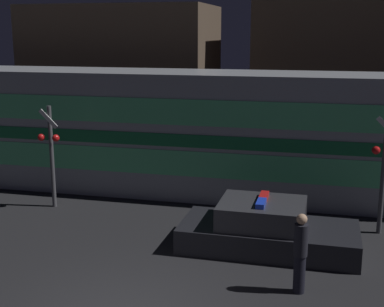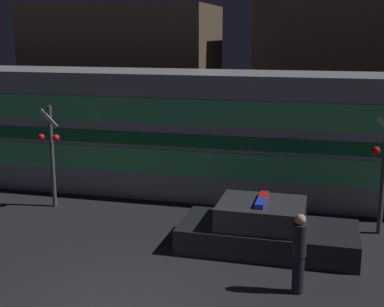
# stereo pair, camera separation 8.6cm
# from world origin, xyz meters

# --- Properties ---
(train) EXTENTS (21.05, 2.84, 3.93)m
(train) POSITION_xyz_m (-2.60, 8.29, 1.97)
(train) COLOR #999EA5
(train) RESTS_ON ground_plane
(police_car) EXTENTS (4.28, 1.97, 1.30)m
(police_car) POSITION_xyz_m (2.25, 3.91, 0.48)
(police_car) COLOR black
(police_car) RESTS_ON ground_plane
(pedestrian) EXTENTS (0.28, 0.28, 1.68)m
(pedestrian) POSITION_xyz_m (3.13, 1.81, 0.86)
(pedestrian) COLOR black
(pedestrian) RESTS_ON ground_plane
(crossing_signal_near) EXTENTS (0.68, 0.30, 3.22)m
(crossing_signal_near) POSITION_xyz_m (5.03, 5.62, 1.82)
(crossing_signal_near) COLOR #4C4C51
(crossing_signal_near) RESTS_ON ground_plane
(crossing_signal_far) EXTENTS (0.68, 0.30, 3.07)m
(crossing_signal_far) POSITION_xyz_m (-4.34, 5.60, 1.75)
(crossing_signal_far) COLOR #4C4C51
(crossing_signal_far) RESTS_ON ground_plane
(building_left) EXTENTS (8.17, 4.88, 6.32)m
(building_left) POSITION_xyz_m (-5.57, 14.98, 3.16)
(building_left) COLOR brown
(building_left) RESTS_ON ground_plane
(building_center) EXTENTS (7.30, 6.27, 7.00)m
(building_center) POSITION_xyz_m (4.02, 17.34, 3.50)
(building_center) COLOR brown
(building_center) RESTS_ON ground_plane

